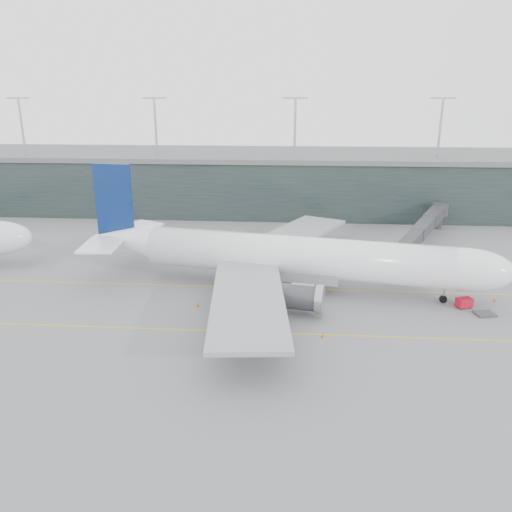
{
  "coord_description": "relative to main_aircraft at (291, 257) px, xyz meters",
  "views": [
    {
      "loc": [
        5.08,
        -79.03,
        29.45
      ],
      "look_at": [
        -0.66,
        -4.0,
        5.4
      ],
      "focal_mm": 35.0,
      "sensor_mm": 36.0,
      "label": 1
    }
  ],
  "objects": [
    {
      "name": "taxiline_lead_main",
      "position": [
        0.09,
        23.76,
        -5.31
      ],
      "size": [
        0.25,
        60.0,
        0.02
      ],
      "primitive_type": "cube",
      "color": "gold",
      "rests_on": "ground"
    },
    {
      "name": "uld_c",
      "position": [
        -6.21,
        13.51,
        -4.46
      ],
      "size": [
        1.92,
        1.59,
        1.63
      ],
      "rotation": [
        0.0,
        0.0,
        -0.09
      ],
      "color": "#3B3B40",
      "rests_on": "ground"
    },
    {
      "name": "taxiline_b",
      "position": [
        -4.91,
        -16.24,
        -5.31
      ],
      "size": [
        160.0,
        0.25,
        0.02
      ],
      "primitive_type": "cube",
      "color": "gold",
      "rests_on": "ground"
    },
    {
      "name": "jet_bridge",
      "position": [
        24.22,
        25.27,
        -0.81
      ],
      "size": [
        18.79,
        43.44,
        6.01
      ],
      "rotation": [
        0.0,
        0.0,
        -0.42
      ],
      "color": "#2F3035",
      "rests_on": "ground"
    },
    {
      "name": "cone_wing_port",
      "position": [
        5.3,
        16.38,
        -5.0
      ],
      "size": [
        0.39,
        0.39,
        0.63
      ],
      "primitive_type": "cone",
      "color": "#E5510C",
      "rests_on": "ground"
    },
    {
      "name": "main_aircraft",
      "position": [
        0.0,
        0.0,
        0.0
      ],
      "size": [
        67.34,
        62.49,
        18.95
      ],
      "rotation": [
        0.0,
        0.0,
        -0.18
      ],
      "color": "white",
      "rests_on": "ground"
    },
    {
      "name": "uld_a",
      "position": [
        -11.05,
        13.63,
        -4.46
      ],
      "size": [
        2.02,
        1.73,
        1.62
      ],
      "rotation": [
        0.0,
        0.0,
        -0.19
      ],
      "color": "#3B3B40",
      "rests_on": "ground"
    },
    {
      "name": "cone_tail",
      "position": [
        -13.58,
        -8.59,
        -4.93
      ],
      "size": [
        0.48,
        0.48,
        0.76
      ],
      "primitive_type": "cone",
      "color": "#D65C0B",
      "rests_on": "ground"
    },
    {
      "name": "cone_wing_stbd",
      "position": [
        4.29,
        -17.01,
        -4.98
      ],
      "size": [
        0.43,
        0.43,
        0.68
      ],
      "primitive_type": "cone",
      "color": "#DD460C",
      "rests_on": "ground"
    },
    {
      "name": "ground",
      "position": [
        -4.91,
        3.76,
        -5.32
      ],
      "size": [
        320.0,
        320.0,
        0.0
      ],
      "primitive_type": "plane",
      "color": "slate",
      "rests_on": "ground"
    },
    {
      "name": "cone_nose",
      "position": [
        30.78,
        -3.18,
        -5.0
      ],
      "size": [
        0.4,
        0.4,
        0.64
      ],
      "primitive_type": "cone",
      "color": "#FE4E0E",
      "rests_on": "ground"
    },
    {
      "name": "uld_b",
      "position": [
        -8.37,
        15.06,
        -4.45
      ],
      "size": [
        2.23,
        2.04,
        1.64
      ],
      "rotation": [
        0.0,
        0.0,
        0.41
      ],
      "color": "#3B3B40",
      "rests_on": "ground"
    },
    {
      "name": "baggage_dolly",
      "position": [
        27.56,
        -8.27,
        -5.16
      ],
      "size": [
        3.07,
        2.67,
        0.27
      ],
      "primitive_type": "cube",
      "rotation": [
        0.0,
        0.0,
        0.22
      ],
      "color": "#38373C",
      "rests_on": "ground"
    },
    {
      "name": "taxiline_a",
      "position": [
        -4.91,
        -0.24,
        -5.31
      ],
      "size": [
        160.0,
        0.25,
        0.02
      ],
      "primitive_type": "cube",
      "color": "gold",
      "rests_on": "ground"
    },
    {
      "name": "terminal",
      "position": [
        -4.91,
        61.76,
        2.3
      ],
      "size": [
        240.0,
        36.0,
        29.0
      ],
      "color": "black",
      "rests_on": "ground"
    },
    {
      "name": "gse_cart",
      "position": [
        25.38,
        -5.89,
        -4.48
      ],
      "size": [
        2.57,
        2.1,
        1.51
      ],
      "rotation": [
        0.0,
        0.0,
        0.37
      ],
      "color": "#B60D21",
      "rests_on": "ground"
    }
  ]
}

